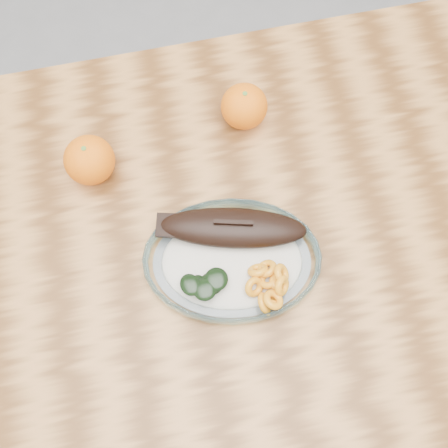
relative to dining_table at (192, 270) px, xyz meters
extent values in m
plane|color=slate|center=(0.00, 0.00, -0.65)|extent=(3.00, 3.00, 0.00)
cube|color=#593315|center=(0.00, 0.00, 0.08)|extent=(1.20, 0.80, 0.04)
cylinder|color=brown|center=(0.54, 0.34, -0.30)|extent=(0.06, 0.06, 0.71)
ellipsoid|color=white|center=(0.06, -0.03, 0.10)|extent=(0.56, 0.44, 0.01)
torus|color=#97D9EA|center=(0.06, -0.03, 0.11)|extent=(0.58, 0.58, 0.03)
ellipsoid|color=white|center=(0.06, -0.03, 0.12)|extent=(0.49, 0.39, 0.02)
ellipsoid|color=black|center=(0.08, 0.01, 0.15)|extent=(0.24, 0.12, 0.04)
ellipsoid|color=black|center=(0.08, 0.01, 0.14)|extent=(0.20, 0.10, 0.02)
cube|color=black|center=(-0.02, 0.04, 0.15)|extent=(0.05, 0.05, 0.01)
cube|color=black|center=(0.08, 0.01, 0.17)|extent=(0.06, 0.02, 0.02)
torus|color=orange|center=(0.10, -0.06, 0.14)|extent=(0.04, 0.04, 0.04)
torus|color=orange|center=(0.10, -0.11, 0.14)|extent=(0.03, 0.04, 0.04)
torus|color=orange|center=(0.12, -0.09, 0.14)|extent=(0.05, 0.05, 0.03)
torus|color=orange|center=(0.11, -0.08, 0.14)|extent=(0.04, 0.04, 0.03)
torus|color=orange|center=(0.11, -0.06, 0.14)|extent=(0.04, 0.03, 0.04)
torus|color=orange|center=(0.09, -0.08, 0.14)|extent=(0.04, 0.04, 0.04)
torus|color=orange|center=(0.11, -0.11, 0.14)|extent=(0.05, 0.04, 0.04)
torus|color=orange|center=(0.13, -0.09, 0.15)|extent=(0.04, 0.04, 0.03)
torus|color=orange|center=(0.11, -0.11, 0.15)|extent=(0.05, 0.05, 0.03)
torus|color=orange|center=(0.13, -0.07, 0.15)|extent=(0.03, 0.04, 0.03)
ellipsoid|color=black|center=(0.01, -0.06, 0.14)|extent=(0.03, 0.04, 0.01)
ellipsoid|color=black|center=(0.02, -0.06, 0.14)|extent=(0.05, 0.05, 0.01)
ellipsoid|color=black|center=(0.01, -0.07, 0.15)|extent=(0.05, 0.05, 0.01)
ellipsoid|color=black|center=(-0.01, -0.06, 0.15)|extent=(0.04, 0.04, 0.01)
ellipsoid|color=black|center=(0.03, -0.06, 0.15)|extent=(0.05, 0.05, 0.01)
sphere|color=#E64104|center=(-0.13, 0.17, 0.14)|extent=(0.08, 0.08, 0.08)
sphere|color=#E64104|center=(0.14, 0.22, 0.14)|extent=(0.08, 0.08, 0.08)
camera|label=1|loc=(0.00, -0.27, 0.95)|focal=45.00mm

